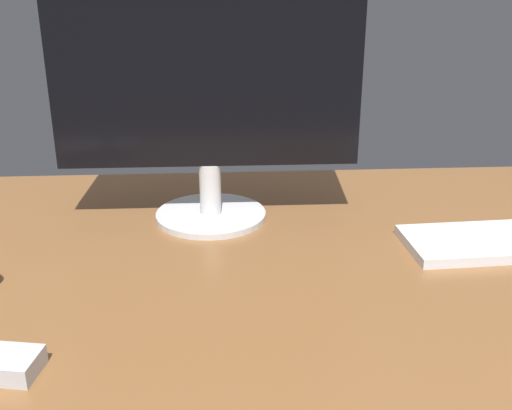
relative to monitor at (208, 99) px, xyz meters
The scene contains 2 objects.
desk 30.08cm from the monitor, 56.03° to the right, with size 140.00×84.00×2.00cm, color brown.
monitor is the anchor object (origin of this frame).
Camera 1 is at (-9.54, -84.97, 44.52)cm, focal length 43.32 mm.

